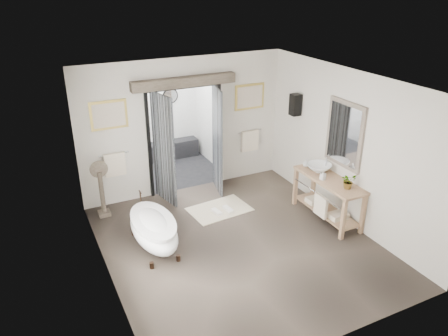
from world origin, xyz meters
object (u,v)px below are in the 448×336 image
(clawfoot_tub, at_px, (154,229))
(rug, at_px, (219,209))
(vanity, at_px, (327,195))
(basin, at_px, (319,168))

(clawfoot_tub, xyz_separation_m, rug, (1.60, 0.71, -0.37))
(clawfoot_tub, distance_m, rug, 1.79)
(clawfoot_tub, height_order, rug, clawfoot_tub)
(vanity, height_order, basin, basin)
(clawfoot_tub, distance_m, vanity, 3.36)
(vanity, relative_size, basin, 3.24)
(rug, relative_size, basin, 2.43)
(basin, bearing_deg, rug, 165.50)
(vanity, xyz_separation_m, basin, (0.02, 0.34, 0.43))
(rug, bearing_deg, basin, -26.65)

